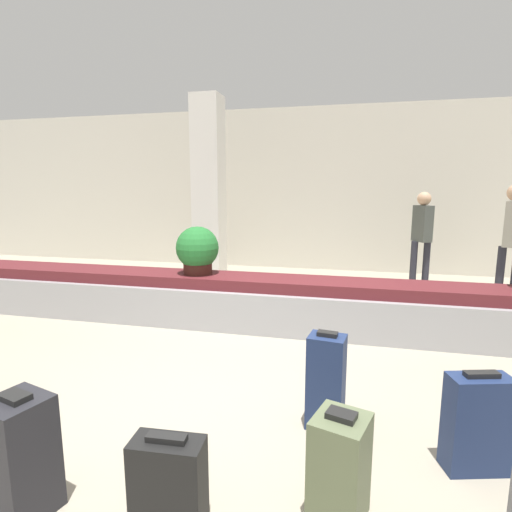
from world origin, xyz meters
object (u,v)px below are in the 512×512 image
object	(u,v)px
suitcase_5	(169,485)
suitcase_6	(326,381)
traveler_1	(512,233)
suitcase_4	(339,468)
potted_plant_1	(197,250)
traveler_0	(422,231)
suitcase_2	(21,456)
suitcase_1	(477,423)
pillar	(209,190)

from	to	relation	value
suitcase_5	suitcase_6	distance (m)	1.24
suitcase_5	traveler_1	distance (m)	5.69
suitcase_5	suitcase_4	bearing A→B (deg)	14.31
suitcase_5	potted_plant_1	bearing A→B (deg)	104.97
suitcase_6	traveler_0	world-z (taller)	traveler_0
suitcase_2	traveler_0	bearing A→B (deg)	79.33
suitcase_1	suitcase_6	xyz separation A→B (m)	(-0.87, 0.24, 0.04)
pillar	suitcase_4	distance (m)	5.66
suitcase_1	potted_plant_1	world-z (taller)	potted_plant_1
suitcase_1	suitcase_5	distance (m)	1.74
suitcase_5	potted_plant_1	distance (m)	3.18
suitcase_2	suitcase_4	xyz separation A→B (m)	(1.55, 0.32, -0.04)
suitcase_6	pillar	bearing A→B (deg)	127.53
pillar	suitcase_2	size ratio (longest dim) A/B	4.96
pillar	suitcase_6	xyz separation A→B (m)	(2.31, -4.16, -1.27)
suitcase_1	suitcase_6	bearing A→B (deg)	149.68
suitcase_6	traveler_1	bearing A→B (deg)	65.96
pillar	traveler_0	world-z (taller)	pillar
potted_plant_1	traveler_1	size ratio (longest dim) A/B	0.34
traveler_1	suitcase_5	bearing A→B (deg)	-5.79
suitcase_2	potted_plant_1	distance (m)	3.08
potted_plant_1	pillar	bearing A→B (deg)	105.97
suitcase_2	suitcase_5	bearing A→B (deg)	20.40
pillar	suitcase_5	bearing A→B (deg)	-72.56
suitcase_1	traveler_1	distance (m)	4.29
suitcase_2	traveler_0	world-z (taller)	traveler_0
potted_plant_1	traveler_0	world-z (taller)	traveler_0
suitcase_4	traveler_1	size ratio (longest dim) A/B	0.34
pillar	traveler_0	size ratio (longest dim) A/B	2.03
traveler_1	suitcase_4	bearing A→B (deg)	0.22
suitcase_1	suitcase_4	size ratio (longest dim) A/B	1.07
suitcase_4	traveler_0	xyz separation A→B (m)	(1.19, 5.26, 0.65)
pillar	suitcase_1	distance (m)	5.59
suitcase_5	suitcase_6	size ratio (longest dim) A/B	0.73
pillar	suitcase_5	size ratio (longest dim) A/B	6.42
traveler_0	potted_plant_1	bearing A→B (deg)	-77.15
suitcase_1	traveler_0	xyz separation A→B (m)	(0.43, 4.72, 0.63)
suitcase_1	traveler_0	world-z (taller)	traveler_0
suitcase_4	pillar	bearing A→B (deg)	133.58
suitcase_2	suitcase_1	bearing A→B (deg)	35.79
pillar	suitcase_5	distance (m)	5.61
suitcase_5	traveler_1	size ratio (longest dim) A/B	0.29
suitcase_6	suitcase_1	bearing A→B (deg)	-6.82
suitcase_1	potted_plant_1	bearing A→B (deg)	124.63
suitcase_2	traveler_1	size ratio (longest dim) A/B	0.38
potted_plant_1	traveler_1	xyz separation A→B (m)	(4.04, 1.79, 0.12)
suitcase_1	suitcase_5	xyz separation A→B (m)	(-1.55, -0.79, -0.06)
traveler_0	suitcase_2	bearing A→B (deg)	-54.12
suitcase_4	suitcase_6	size ratio (longest dim) A/B	0.83
traveler_0	traveler_1	world-z (taller)	traveler_1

